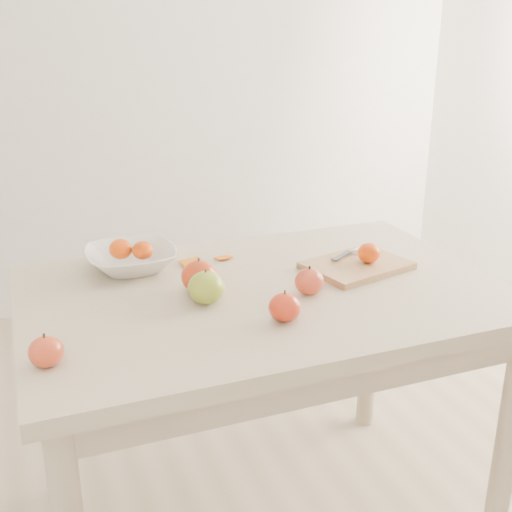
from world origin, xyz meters
name	(u,v)px	position (x,y,z in m)	size (l,w,h in m)	color
table	(263,323)	(0.00, 0.00, 0.65)	(1.20, 0.80, 0.75)	beige
cutting_board	(357,266)	(0.29, 0.04, 0.76)	(0.27, 0.19, 0.02)	tan
board_tangerine	(369,253)	(0.32, 0.03, 0.80)	(0.06, 0.06, 0.05)	#CF4207
fruit_bowl	(131,259)	(-0.29, 0.25, 0.78)	(0.24, 0.24, 0.06)	white
bowl_tangerine_near	(121,249)	(-0.31, 0.26, 0.81)	(0.06, 0.06, 0.05)	#E14B07
bowl_tangerine_far	(143,250)	(-0.26, 0.24, 0.81)	(0.06, 0.06, 0.05)	#D74607
orange_peel_a	(192,264)	(-0.12, 0.22, 0.75)	(0.06, 0.04, 0.00)	#C6650E
orange_peel_b	(224,258)	(-0.03, 0.24, 0.75)	(0.04, 0.04, 0.00)	orange
paring_knife	(359,250)	(0.34, 0.11, 0.78)	(0.16, 0.09, 0.01)	white
apple_green	(206,288)	(-0.16, -0.03, 0.79)	(0.09, 0.09, 0.08)	#6E9515
apple_red_c	(285,307)	(-0.02, -0.19, 0.78)	(0.07, 0.07, 0.07)	maroon
apple_red_b	(199,276)	(-0.16, 0.04, 0.79)	(0.09, 0.09, 0.08)	#920210
apple_red_e	(309,281)	(0.09, -0.07, 0.78)	(0.07, 0.07, 0.07)	maroon
apple_red_d	(46,352)	(-0.54, -0.21, 0.78)	(0.07, 0.07, 0.06)	maroon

